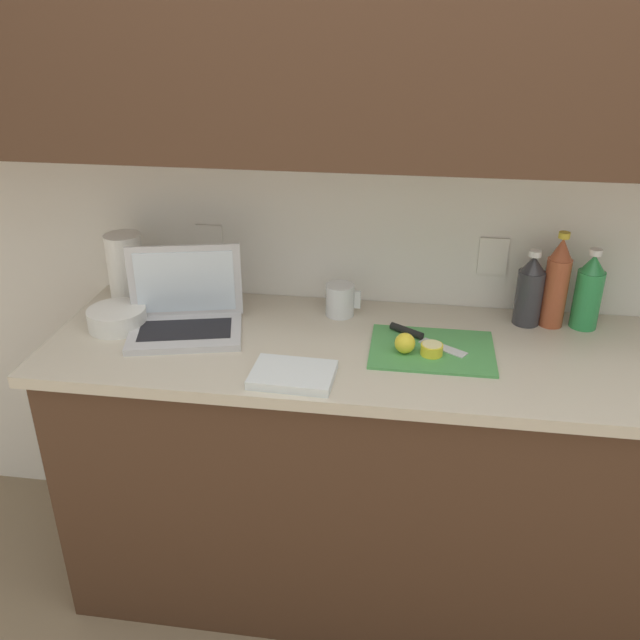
{
  "coord_description": "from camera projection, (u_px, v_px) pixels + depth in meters",
  "views": [
    {
      "loc": [
        -0.08,
        -1.75,
        1.85
      ],
      "look_at": [
        -0.33,
        -0.01,
        1.0
      ],
      "focal_mm": 38.0,
      "sensor_mm": 36.0,
      "label": 1
    }
  ],
  "objects": [
    {
      "name": "knife",
      "position": [
        415.0,
        334.0,
        2.0
      ],
      "size": [
        0.23,
        0.16,
        0.02
      ],
      "rotation": [
        0.0,
        0.0,
        -0.58
      ],
      "color": "silver",
      "rests_on": "cutting_board"
    },
    {
      "name": "cutting_board",
      "position": [
        432.0,
        350.0,
        1.95
      ],
      "size": [
        0.35,
        0.27,
        0.01
      ],
      "primitive_type": "cube",
      "color": "#4C9E51",
      "rests_on": "counter_unit"
    },
    {
      "name": "bottle_oil_tall",
      "position": [
        556.0,
        283.0,
        2.04
      ],
      "size": [
        0.07,
        0.07,
        0.3
      ],
      "color": "#A34C2D",
      "rests_on": "counter_unit"
    },
    {
      "name": "bottle_water_clear",
      "position": [
        530.0,
        291.0,
        2.07
      ],
      "size": [
        0.08,
        0.08,
        0.24
      ],
      "color": "#333338",
      "rests_on": "counter_unit"
    },
    {
      "name": "bottle_green_soda",
      "position": [
        588.0,
        292.0,
        2.04
      ],
      "size": [
        0.08,
        0.08,
        0.25
      ],
      "color": "#2D934C",
      "rests_on": "counter_unit"
    },
    {
      "name": "dish_towel",
      "position": [
        293.0,
        375.0,
        1.8
      ],
      "size": [
        0.23,
        0.17,
        0.02
      ],
      "primitive_type": "cube",
      "rotation": [
        0.0,
        0.0,
        -0.04
      ],
      "color": "white",
      "rests_on": "counter_unit"
    },
    {
      "name": "bowl_white",
      "position": [
        117.0,
        318.0,
        2.07
      ],
      "size": [
        0.18,
        0.18,
        0.06
      ],
      "color": "white",
      "rests_on": "counter_unit"
    },
    {
      "name": "lemon_whole_beside",
      "position": [
        405.0,
        343.0,
        1.91
      ],
      "size": [
        0.06,
        0.06,
        0.06
      ],
      "color": "yellow",
      "rests_on": "cutting_board"
    },
    {
      "name": "ground_plane",
      "position": [
        415.0,
        581.0,
        2.35
      ],
      "size": [
        12.0,
        12.0,
        0.0
      ],
      "primitive_type": "plane",
      "color": "#847056",
      "rests_on": "ground"
    },
    {
      "name": "laptop",
      "position": [
        185.0,
        312.0,
        2.05
      ],
      "size": [
        0.38,
        0.31,
        0.25
      ],
      "rotation": [
        0.0,
        0.0,
        0.24
      ],
      "color": "silver",
      "rests_on": "counter_unit"
    },
    {
      "name": "paper_towel_roll",
      "position": [
        126.0,
        268.0,
        2.22
      ],
      "size": [
        0.12,
        0.12,
        0.23
      ],
      "color": "white",
      "rests_on": "counter_unit"
    },
    {
      "name": "lemon_half_cut",
      "position": [
        432.0,
        349.0,
        1.91
      ],
      "size": [
        0.06,
        0.06,
        0.03
      ],
      "color": "yellow",
      "rests_on": "cutting_board"
    },
    {
      "name": "measuring_cup",
      "position": [
        340.0,
        300.0,
        2.15
      ],
      "size": [
        0.11,
        0.09,
        0.1
      ],
      "color": "silver",
      "rests_on": "counter_unit"
    },
    {
      "name": "wall_back",
      "position": [
        451.0,
        107.0,
        1.89
      ],
      "size": [
        5.2,
        0.38,
        2.6
      ],
      "color": "white",
      "rests_on": "ground_plane"
    },
    {
      "name": "counter_unit",
      "position": [
        431.0,
        474.0,
        2.15
      ],
      "size": [
        2.28,
        0.64,
        0.92
      ],
      "color": "#472D1E",
      "rests_on": "ground_plane"
    }
  ]
}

